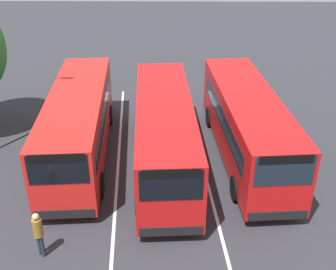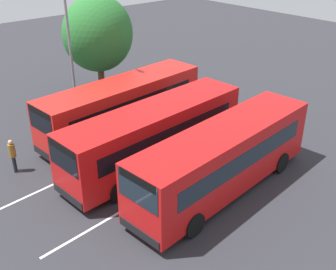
% 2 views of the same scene
% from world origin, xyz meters
% --- Properties ---
extents(ground_plane, '(75.42, 75.42, 0.00)m').
position_xyz_m(ground_plane, '(0.00, 0.00, 0.00)').
color(ground_plane, '#2B2B30').
extents(bus_far_left, '(10.30, 3.14, 3.10)m').
position_xyz_m(bus_far_left, '(-0.18, -3.67, 1.72)').
color(bus_far_left, red).
rests_on(bus_far_left, ground).
extents(bus_center_left, '(10.28, 2.99, 3.10)m').
position_xyz_m(bus_center_left, '(0.67, 0.24, 1.72)').
color(bus_center_left, red).
rests_on(bus_center_left, ground).
extents(bus_center_right, '(10.31, 3.20, 3.10)m').
position_xyz_m(bus_center_right, '(-0.20, 3.95, 1.72)').
color(bus_center_right, red).
rests_on(bus_center_right, ground).
extents(pedestrian, '(0.45, 0.45, 1.74)m').
position_xyz_m(pedestrian, '(6.26, -3.74, 1.03)').
color(pedestrian, '#232833').
rests_on(pedestrian, ground).
extents(lane_stripe_outer_left, '(16.02, 1.43, 0.01)m').
position_xyz_m(lane_stripe_outer_left, '(0.00, -1.92, 0.00)').
color(lane_stripe_outer_left, silver).
rests_on(lane_stripe_outer_left, ground).
extents(lane_stripe_inner_left, '(16.02, 1.43, 0.01)m').
position_xyz_m(lane_stripe_inner_left, '(0.00, 1.92, 0.00)').
color(lane_stripe_inner_left, silver).
rests_on(lane_stripe_inner_left, ground).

